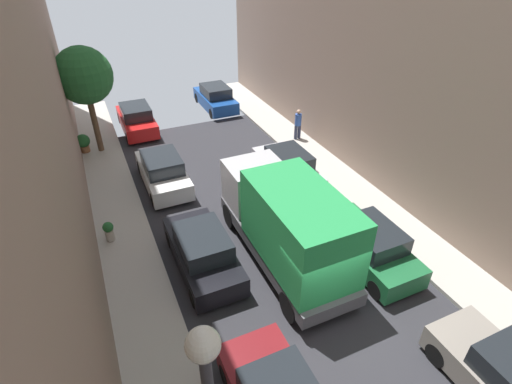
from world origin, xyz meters
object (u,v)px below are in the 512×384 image
at_px(pedestrian, 298,123).
at_px(potted_plant_5, 83,142).
at_px(parked_car_left_2, 203,252).
at_px(potted_plant_3, 109,231).
at_px(parked_car_left_4, 137,119).
at_px(parked_car_right_3, 288,167).
at_px(parked_car_right_2, 368,245).
at_px(parked_car_left_3, 163,172).
at_px(delivery_truck, 287,222).
at_px(street_tree_0, 84,76).
at_px(parked_car_right_4, 216,98).

distance_m(pedestrian, potted_plant_5, 11.50).
xyz_separation_m(parked_car_left_2, potted_plant_3, (-2.81, 2.69, -0.13)).
xyz_separation_m(parked_car_left_4, parked_car_right_3, (5.40, -8.65, 0.00)).
height_order(potted_plant_3, potted_plant_5, potted_plant_5).
height_order(parked_car_right_2, parked_car_right_3, same).
height_order(parked_car_left_2, parked_car_right_2, same).
bearing_deg(parked_car_left_4, potted_plant_3, -105.84).
bearing_deg(potted_plant_5, parked_car_right_3, -38.61).
height_order(pedestrian, potted_plant_3, pedestrian).
relative_size(parked_car_left_3, parked_car_left_4, 1.00).
bearing_deg(delivery_truck, street_tree_0, 113.55).
xyz_separation_m(parked_car_right_2, potted_plant_5, (-8.50, 12.79, -0.04)).
xyz_separation_m(parked_car_right_3, delivery_truck, (-2.70, -4.88, 1.07)).
xyz_separation_m(pedestrian, potted_plant_3, (-10.73, -4.77, -0.49)).
bearing_deg(potted_plant_3, delivery_truck, -33.44).
bearing_deg(parked_car_left_4, delivery_truck, -78.71).
relative_size(parked_car_left_3, potted_plant_3, 5.26).
relative_size(parked_car_right_3, parked_car_right_4, 1.00).
xyz_separation_m(parked_car_right_2, delivery_truck, (-2.70, 1.12, 1.07)).
bearing_deg(delivery_truck, parked_car_left_3, 111.46).
height_order(parked_car_left_3, parked_car_right_3, same).
bearing_deg(pedestrian, parked_car_left_3, -169.00).
bearing_deg(parked_car_left_2, parked_car_right_4, 68.94).
distance_m(delivery_truck, pedestrian, 9.93).
height_order(parked_car_left_2, street_tree_0, street_tree_0).
bearing_deg(parked_car_right_2, potted_plant_5, 123.60).
distance_m(parked_car_right_4, potted_plant_5, 9.12).
xyz_separation_m(parked_car_right_3, street_tree_0, (-7.71, 6.61, 3.40)).
bearing_deg(potted_plant_5, parked_car_right_2, -56.40).
height_order(parked_car_left_3, pedestrian, pedestrian).
xyz_separation_m(parked_car_right_2, pedestrian, (2.53, 9.53, 0.35)).
xyz_separation_m(street_tree_0, potted_plant_5, (-0.79, 0.17, -3.43)).
bearing_deg(parked_car_left_2, street_tree_0, 102.35).
bearing_deg(potted_plant_5, street_tree_0, -12.29).
height_order(parked_car_left_4, parked_car_right_2, same).
distance_m(parked_car_right_2, pedestrian, 9.87).
distance_m(parked_car_right_3, street_tree_0, 10.71).
bearing_deg(parked_car_left_2, parked_car_right_2, -20.94).
height_order(parked_car_left_3, potted_plant_5, parked_car_left_3).
bearing_deg(parked_car_right_2, pedestrian, 75.15).
xyz_separation_m(parked_car_right_3, parked_car_right_4, (0.00, 10.09, 0.00)).
bearing_deg(parked_car_right_4, potted_plant_5, -158.77).
distance_m(parked_car_right_4, delivery_truck, 15.25).
height_order(parked_car_left_2, potted_plant_3, parked_car_left_2).
relative_size(parked_car_right_2, parked_car_right_3, 1.00).
height_order(parked_car_left_2, parked_car_right_3, same).
relative_size(parked_car_left_2, parked_car_right_3, 1.00).
relative_size(parked_car_right_4, pedestrian, 2.44).
distance_m(delivery_truck, potted_plant_5, 13.07).
distance_m(parked_car_right_3, potted_plant_3, 8.30).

